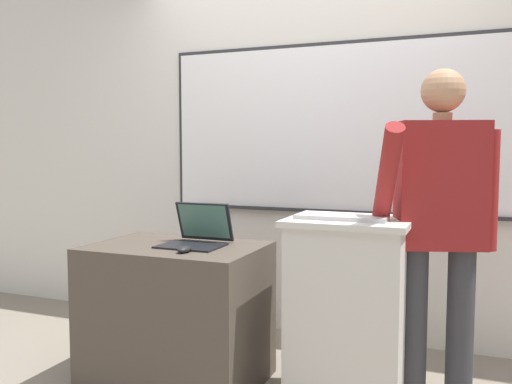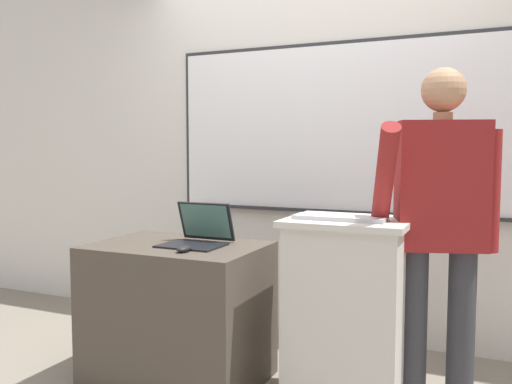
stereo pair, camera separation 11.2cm
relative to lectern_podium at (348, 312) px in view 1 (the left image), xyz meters
name	(u,v)px [view 1 (the left image)]	position (x,y,z in m)	size (l,w,h in m)	color
back_wall	(316,136)	(-0.46, 1.02, 0.91)	(6.40, 0.17, 2.76)	silver
lectern_podium	(348,312)	(0.00, 0.00, 0.00)	(0.60, 0.50, 0.95)	beige
side_desk	(177,313)	(-0.94, -0.07, -0.10)	(0.93, 0.65, 0.77)	#4C4238
person_presenter	(440,217)	(0.41, 0.11, 0.49)	(0.58, 0.63, 1.67)	#333338
laptop	(199,232)	(-0.84, 0.01, 0.36)	(0.33, 0.33, 0.23)	black
wireless_keyboard	(341,217)	(-0.03, -0.06, 0.48)	(0.44, 0.15, 0.02)	silver
computer_mouse_by_laptop	(184,249)	(-0.79, -0.24, 0.31)	(0.06, 0.10, 0.03)	black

